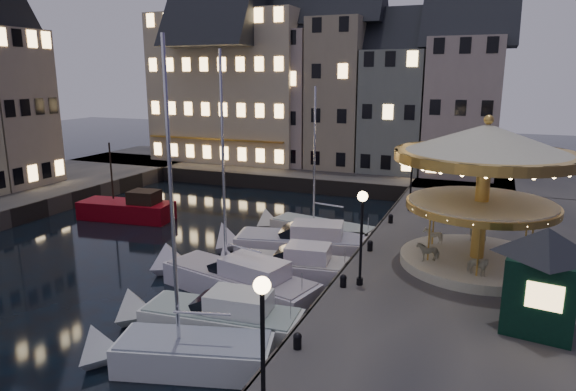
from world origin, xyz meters
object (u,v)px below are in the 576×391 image
at_px(streetlamp_a, 263,332).
at_px(carousel, 485,169).
at_px(motorboat_c, 233,280).
at_px(red_fishing_boat, 128,210).
at_px(streetlamp_b, 362,225).
at_px(motorboat_d, 287,268).
at_px(motorboat_b, 212,319).
at_px(ticket_kiosk, 545,261).
at_px(motorboat_e, 295,243).
at_px(bollard_d, 391,218).
at_px(bollard_c, 370,245).
at_px(motorboat_f, 315,231).
at_px(motorboat_a, 179,354).
at_px(bollard_a, 297,340).
at_px(bollard_b, 343,280).
at_px(streetlamp_c, 412,171).

xyz_separation_m(streetlamp_a, carousel, (4.61, 14.31, 2.00)).
height_order(motorboat_c, carousel, motorboat_c).
relative_size(red_fishing_boat, carousel, 0.86).
bearing_deg(streetlamp_b, motorboat_d, 153.23).
bearing_deg(carousel, motorboat_d, -166.53).
bearing_deg(motorboat_b, ticket_kiosk, 12.64).
bearing_deg(carousel, motorboat_b, -138.60).
height_order(motorboat_e, red_fishing_boat, red_fishing_boat).
distance_m(bollard_d, carousel, 8.88).
relative_size(bollard_c, motorboat_b, 0.08).
bearing_deg(streetlamp_a, motorboat_f, 105.23).
height_order(motorboat_a, carousel, motorboat_a).
relative_size(motorboat_d, motorboat_e, 0.78).
height_order(streetlamp_a, motorboat_c, motorboat_c).
distance_m(bollard_a, motorboat_c, 8.00).
bearing_deg(bollard_b, motorboat_c, 177.57).
bearing_deg(carousel, motorboat_e, 170.73).
bearing_deg(streetlamp_c, motorboat_a, -103.42).
bearing_deg(motorboat_a, ticket_kiosk, 24.09).
bearing_deg(ticket_kiosk, carousel, 111.61).
bearing_deg(red_fishing_boat, streetlamp_b, -23.41).
bearing_deg(motorboat_d, streetlamp_a, -70.48).
bearing_deg(bollard_a, motorboat_f, 106.94).
relative_size(streetlamp_b, motorboat_a, 0.38).
bearing_deg(motorboat_d, motorboat_f, 97.26).
bearing_deg(motorboat_e, bollard_a, -68.35).
relative_size(bollard_c, red_fishing_boat, 0.08).
distance_m(motorboat_c, carousel, 12.82).
bearing_deg(motorboat_b, motorboat_a, -86.46).
bearing_deg(bollard_c, streetlamp_b, -82.41).
height_order(motorboat_d, red_fishing_boat, red_fishing_boat).
xyz_separation_m(streetlamp_a, bollard_a, (-0.60, 4.00, -2.41)).
xyz_separation_m(streetlamp_a, bollard_c, (-0.60, 14.50, -2.41)).
bearing_deg(bollard_d, motorboat_c, -118.22).
bearing_deg(motorboat_a, red_fishing_boat, 133.65).
distance_m(bollard_a, red_fishing_boat, 23.41).
xyz_separation_m(motorboat_c, motorboat_f, (0.91, 9.37, -0.15)).
bearing_deg(motorboat_d, bollard_c, 31.99).
distance_m(red_fishing_boat, carousel, 24.65).
bearing_deg(streetlamp_c, motorboat_e, -125.22).
relative_size(bollard_d, carousel, 0.07).
height_order(streetlamp_c, bollard_b, streetlamp_c).
bearing_deg(bollard_d, bollard_c, -90.00).
distance_m(streetlamp_c, bollard_a, 19.66).
relative_size(bollard_b, bollard_c, 1.00).
relative_size(bollard_d, motorboat_e, 0.07).
bearing_deg(motorboat_c, bollard_c, 40.87).
distance_m(motorboat_f, ticket_kiosk, 16.41).
distance_m(motorboat_d, motorboat_f, 6.98).
relative_size(streetlamp_a, ticket_kiosk, 0.97).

